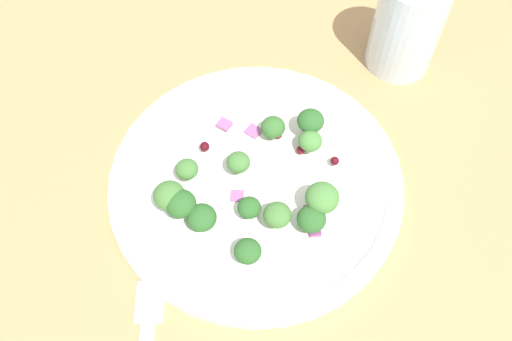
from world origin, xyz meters
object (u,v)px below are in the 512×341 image
broccoli_floret_0 (310,141)px  broccoli_floret_1 (167,192)px  broccoli_floret_2 (249,208)px  plate (256,181)px  water_glass (408,24)px

broccoli_floret_0 → broccoli_floret_1: broccoli_floret_1 is taller
broccoli_floret_2 → plate: bearing=-130.9°
water_glass → broccoli_floret_0: bearing=18.8°
broccoli_floret_1 → broccoli_floret_2: size_ratio=1.33×
broccoli_floret_0 → broccoli_floret_2: 8.86cm
broccoli_floret_1 → broccoli_floret_2: (-5.44, 4.80, -0.78)cm
broccoli_floret_0 → broccoli_floret_1: bearing=-8.3°
broccoli_floret_1 → broccoli_floret_2: bearing=138.6°
broccoli_floret_0 → water_glass: size_ratio=0.21×
plate → water_glass: size_ratio=2.57×
broccoli_floret_1 → broccoli_floret_2: broccoli_floret_1 is taller
plate → water_glass: bearing=-166.5°
broccoli_floret_1 → plate: bearing=166.8°
broccoli_floret_0 → broccoli_floret_1: (13.85, -2.03, 0.51)cm
plate → broccoli_floret_0: broccoli_floret_0 is taller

